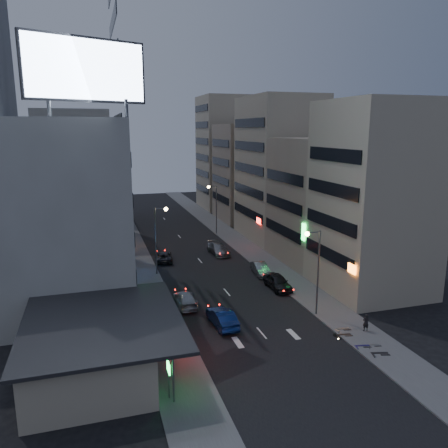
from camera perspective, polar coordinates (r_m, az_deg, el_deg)
name	(u,v)px	position (r m, az deg, el deg)	size (l,w,h in m)	color
ground	(281,356)	(35.37, 7.45, -16.69)	(180.00, 180.00, 0.00)	black
sidewalk_left	(136,257)	(60.71, -11.45, -4.25)	(4.00, 120.00, 0.12)	#4C4C4F
sidewalk_right	(246,248)	(64.08, 2.95, -3.13)	(4.00, 120.00, 0.12)	#4C4C4F
food_court	(91,346)	(33.63, -16.97, -14.95)	(11.00, 13.00, 3.88)	tan
white_building	(55,208)	(48.88, -21.25, 1.93)	(14.00, 24.00, 18.00)	#A6A7A2
shophouse_near	(374,198)	(48.26, 18.98, 3.18)	(10.00, 11.00, 20.00)	tan
shophouse_mid	(322,200)	(58.38, 12.68, 3.04)	(11.00, 12.00, 16.00)	gray
shophouse_far	(278,169)	(69.32, 7.12, 7.16)	(10.00, 14.00, 22.00)	tan
far_left_a	(75,175)	(73.43, -18.83, 6.10)	(11.00, 10.00, 20.00)	#A6A7A2
far_left_b	(75,181)	(86.63, -18.83, 5.28)	(12.00, 10.00, 15.00)	gray
far_right_a	(248,173)	(83.54, 3.20, 6.71)	(11.00, 12.00, 18.00)	gray
far_right_b	(229,153)	(96.69, 0.61, 9.27)	(12.00, 12.00, 24.00)	tan
billboard	(86,70)	(38.30, -17.55, 18.62)	(9.52, 3.75, 6.20)	#595B60
street_lamp_right_near	(315,260)	(40.74, 11.78, -4.69)	(1.60, 0.44, 8.02)	#595B60
street_lamp_left	(159,231)	(51.91, -8.50, -0.89)	(1.60, 0.44, 8.02)	#595B60
street_lamp_right_far	(214,202)	(71.63, -1.31, 2.87)	(1.60, 0.44, 8.02)	#595B60
parked_car_right_near	(278,282)	(48.29, 7.01, -7.51)	(1.89, 4.70, 1.60)	black
parked_car_right_mid	(260,269)	(52.74, 4.77, -5.86)	(1.47, 4.22, 1.39)	gray
parked_car_left	(164,257)	(58.23, -7.89, -4.23)	(2.12, 4.60, 1.28)	#27272C
parked_car_right_far	(218,249)	(60.90, -0.74, -3.26)	(2.12, 5.22, 1.52)	gray
road_car_blue	(222,318)	(39.45, -0.25, -12.12)	(1.64, 4.71, 1.55)	navy
road_car_silver	(185,299)	(43.77, -5.06, -9.75)	(1.95, 4.79, 1.39)	#9DA1A5
person	(366,322)	(40.16, 18.03, -12.12)	(0.56, 0.37, 1.55)	black
scooter_black_a	(388,345)	(37.29, 20.64, -14.57)	(1.97, 0.66, 1.20)	black
scooter_silver_a	(380,338)	(38.40, 19.66, -13.84)	(1.67, 0.56, 1.02)	#9DA0A4
scooter_blue	(370,338)	(37.99, 18.48, -13.98)	(1.79, 0.60, 1.10)	navy
scooter_black_b	(351,327)	(39.40, 16.22, -12.80)	(1.87, 0.62, 1.14)	black
scooter_silver_b	(349,321)	(40.42, 15.99, -12.14)	(1.86, 0.62, 1.14)	#999CA0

